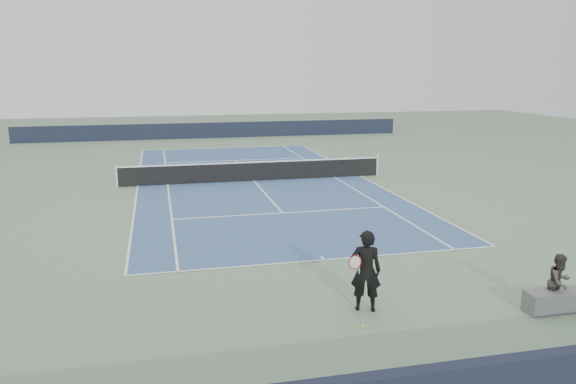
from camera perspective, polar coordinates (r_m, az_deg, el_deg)
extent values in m
plane|color=slate|center=(27.39, -3.49, 1.12)|extent=(80.00, 80.00, 0.00)
cube|color=#385885|center=(27.39, -3.49, 1.14)|extent=(10.97, 23.77, 0.01)
cylinder|color=silver|center=(26.99, -17.03, 1.58)|extent=(0.10, 0.10, 1.07)
cylinder|color=silver|center=(29.03, 9.05, 2.71)|extent=(0.10, 0.10, 1.07)
cube|color=black|center=(27.30, -3.50, 2.07)|extent=(12.80, 0.03, 0.90)
cube|color=white|center=(27.22, -3.52, 3.04)|extent=(12.80, 0.04, 0.06)
cube|color=black|center=(44.85, -7.40, 6.24)|extent=(30.00, 0.25, 1.20)
imported|color=black|center=(12.80, 7.90, -7.91)|extent=(0.84, 0.72, 1.88)
torus|color=maroon|center=(12.58, 6.82, -7.09)|extent=(0.34, 0.18, 0.36)
cylinder|color=white|center=(12.58, 6.82, -7.09)|extent=(0.29, 0.14, 0.32)
cylinder|color=white|center=(12.73, 7.25, -8.10)|extent=(0.08, 0.13, 0.27)
sphere|color=yellow|center=(12.31, 7.60, -13.36)|extent=(0.06, 0.06, 0.06)
cube|color=#5A595F|center=(14.26, 25.69, -9.91)|extent=(1.59, 0.89, 0.49)
imported|color=#38352D|center=(14.11, 25.86, -8.23)|extent=(0.74, 0.65, 1.30)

